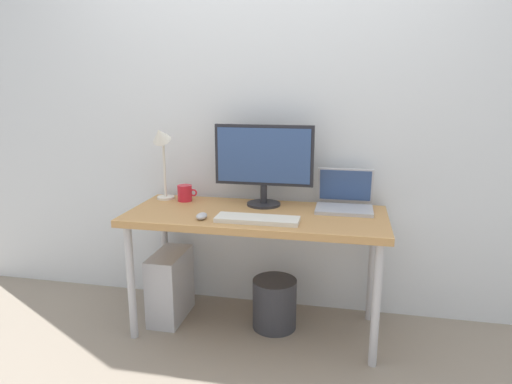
% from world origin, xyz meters
% --- Properties ---
extents(ground_plane, '(6.00, 6.00, 0.00)m').
position_xyz_m(ground_plane, '(0.00, 0.00, 0.00)').
color(ground_plane, gray).
extents(back_wall, '(4.40, 0.04, 2.60)m').
position_xyz_m(back_wall, '(0.00, 0.36, 1.30)').
color(back_wall, silver).
rests_on(back_wall, ground_plane).
extents(desk, '(1.45, 0.60, 0.71)m').
position_xyz_m(desk, '(0.00, 0.00, 0.65)').
color(desk, '#B7844C').
rests_on(desk, ground_plane).
extents(monitor, '(0.58, 0.20, 0.48)m').
position_xyz_m(monitor, '(0.01, 0.17, 0.99)').
color(monitor, '#232328').
rests_on(monitor, desk).
extents(laptop, '(0.32, 0.27, 0.23)m').
position_xyz_m(laptop, '(0.48, 0.19, 0.77)').
color(laptop, '#B2B2B7').
rests_on(laptop, desk).
extents(desk_lamp, '(0.11, 0.16, 0.47)m').
position_xyz_m(desk_lamp, '(-0.62, 0.17, 1.05)').
color(desk_lamp, silver).
rests_on(desk_lamp, desk).
extents(keyboard, '(0.44, 0.14, 0.02)m').
position_xyz_m(keyboard, '(0.04, -0.16, 0.73)').
color(keyboard, silver).
rests_on(keyboard, desk).
extents(mouse, '(0.06, 0.09, 0.03)m').
position_xyz_m(mouse, '(-0.26, -0.18, 0.73)').
color(mouse, '#B2B2B7').
rests_on(mouse, desk).
extents(coffee_mug, '(0.12, 0.09, 0.10)m').
position_xyz_m(coffee_mug, '(-0.48, 0.17, 0.76)').
color(coffee_mug, red).
rests_on(coffee_mug, desk).
extents(computer_tower, '(0.18, 0.36, 0.42)m').
position_xyz_m(computer_tower, '(-0.54, 0.02, 0.21)').
color(computer_tower, '#B2B2B7').
rests_on(computer_tower, ground_plane).
extents(wastebasket, '(0.26, 0.26, 0.30)m').
position_xyz_m(wastebasket, '(0.11, 0.03, 0.15)').
color(wastebasket, '#333338').
rests_on(wastebasket, ground_plane).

